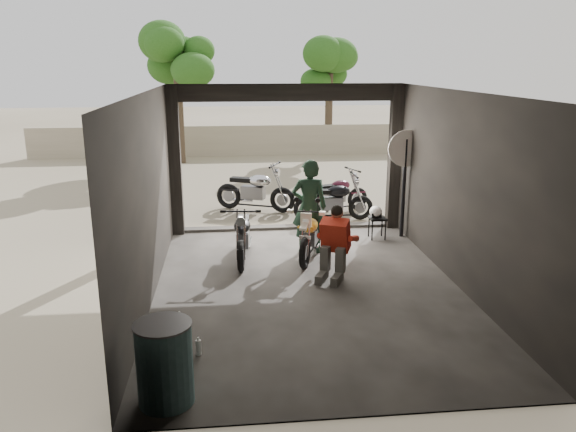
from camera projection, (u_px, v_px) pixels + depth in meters
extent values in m
plane|color=#7A6D56|center=(308.00, 290.00, 9.28)|extent=(80.00, 80.00, 0.00)
cube|color=#2D2B28|center=(308.00, 289.00, 9.28)|extent=(5.00, 7.00, 0.02)
plane|color=black|center=(310.00, 92.00, 8.43)|extent=(7.00, 7.00, 0.00)
cube|color=black|center=(360.00, 277.00, 5.50)|extent=(5.00, 0.02, 3.20)
cube|color=black|center=(148.00, 200.00, 8.60)|extent=(0.02, 7.00, 3.20)
cube|color=black|center=(461.00, 192.00, 9.11)|extent=(0.02, 7.00, 3.20)
cube|color=black|center=(175.00, 162.00, 11.85)|extent=(0.24, 0.24, 3.20)
cube|color=black|center=(394.00, 158.00, 12.34)|extent=(0.24, 0.24, 3.20)
cube|color=black|center=(287.00, 92.00, 11.76)|extent=(5.00, 0.16, 0.36)
cube|color=#2D2B28|center=(286.00, 227.00, 12.63)|extent=(5.00, 0.25, 0.08)
cube|color=gray|center=(260.00, 140.00, 22.54)|extent=(18.00, 0.30, 1.20)
cylinder|color=#382B1E|center=(179.00, 114.00, 20.48)|extent=(0.30, 0.30, 3.58)
ellipsoid|color=#1E4C14|center=(176.00, 50.00, 19.89)|extent=(2.20, 2.20, 3.14)
cylinder|color=#382B1E|center=(329.00, 114.00, 22.56)|extent=(0.30, 0.30, 3.20)
ellipsoid|color=#1E4C14|center=(330.00, 63.00, 22.03)|extent=(2.20, 2.20, 2.80)
imported|color=#172E21|center=(309.00, 207.00, 10.83)|extent=(0.72, 0.51, 1.86)
cube|color=black|center=(378.00, 218.00, 11.81)|extent=(0.34, 0.34, 0.04)
cylinder|color=black|center=(372.00, 231.00, 11.72)|extent=(0.03, 0.03, 0.46)
cylinder|color=black|center=(385.00, 230.00, 11.75)|extent=(0.03, 0.03, 0.46)
cylinder|color=black|center=(369.00, 227.00, 11.99)|extent=(0.03, 0.03, 0.46)
cylinder|color=black|center=(382.00, 227.00, 12.02)|extent=(0.03, 0.03, 0.46)
ellipsoid|color=white|center=(376.00, 212.00, 11.77)|extent=(0.34, 0.35, 0.25)
cylinder|color=#447073|center=(165.00, 364.00, 6.07)|extent=(0.79, 0.79, 0.95)
cylinder|color=black|center=(404.00, 189.00, 11.79)|extent=(0.08, 0.08, 2.11)
cylinder|color=silver|center=(406.00, 149.00, 11.54)|extent=(0.77, 0.03, 0.77)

